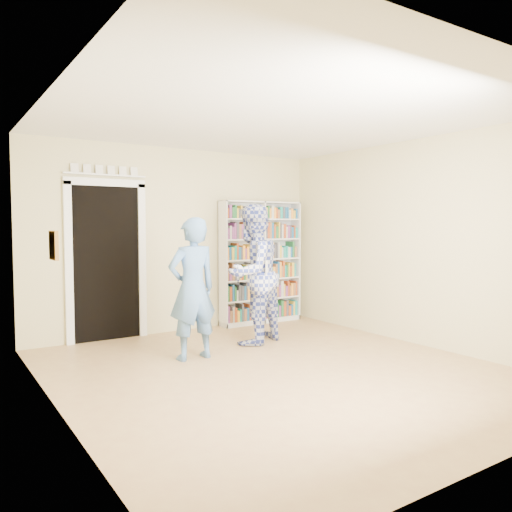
{
  "coord_description": "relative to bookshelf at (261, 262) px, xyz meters",
  "views": [
    {
      "loc": [
        -3.13,
        -4.3,
        1.57
      ],
      "look_at": [
        0.3,
        0.9,
        1.19
      ],
      "focal_mm": 35.0,
      "sensor_mm": 36.0,
      "label": 1
    }
  ],
  "objects": [
    {
      "name": "man_blue",
      "position": [
        -1.9,
        -1.4,
        -0.16
      ],
      "size": [
        0.62,
        0.42,
        1.66
      ],
      "primitive_type": "imported",
      "rotation": [
        0.0,
        0.0,
        3.18
      ],
      "color": "#517CB4",
      "rests_on": "floor"
    },
    {
      "name": "floor",
      "position": [
        -1.34,
        -2.34,
        -0.99
      ],
      "size": [
        5.0,
        5.0,
        0.0
      ],
      "primitive_type": "plane",
      "color": "#A2754E",
      "rests_on": "ground"
    },
    {
      "name": "bookshelf",
      "position": [
        0.0,
        0.0,
        0.0
      ],
      "size": [
        1.42,
        0.27,
        1.95
      ],
      "rotation": [
        0.0,
        0.0,
        0.07
      ],
      "color": "white",
      "rests_on": "floor"
    },
    {
      "name": "wall_left",
      "position": [
        -3.59,
        -2.34,
        0.36
      ],
      "size": [
        0.0,
        5.0,
        5.0
      ],
      "primitive_type": "plane",
      "rotation": [
        1.57,
        0.0,
        1.57
      ],
      "color": "beige",
      "rests_on": "floor"
    },
    {
      "name": "ceiling",
      "position": [
        -1.34,
        -2.34,
        1.71
      ],
      "size": [
        5.0,
        5.0,
        0.0
      ],
      "primitive_type": "plane",
      "rotation": [
        3.14,
        0.0,
        0.0
      ],
      "color": "white",
      "rests_on": "wall_back"
    },
    {
      "name": "wall_art",
      "position": [
        -3.57,
        -2.14,
        0.41
      ],
      "size": [
        0.03,
        0.25,
        0.25
      ],
      "primitive_type": "cube",
      "color": "brown",
      "rests_on": "wall_left"
    },
    {
      "name": "wall_back",
      "position": [
        -1.34,
        0.16,
        0.36
      ],
      "size": [
        4.5,
        0.0,
        4.5
      ],
      "primitive_type": "plane",
      "rotation": [
        1.57,
        0.0,
        0.0
      ],
      "color": "beige",
      "rests_on": "floor"
    },
    {
      "name": "doorway",
      "position": [
        -2.44,
        0.13,
        0.19
      ],
      "size": [
        1.1,
        0.08,
        2.43
      ],
      "color": "black",
      "rests_on": "floor"
    },
    {
      "name": "wall_right",
      "position": [
        0.91,
        -2.34,
        0.36
      ],
      "size": [
        0.0,
        5.0,
        5.0
      ],
      "primitive_type": "plane",
      "rotation": [
        1.57,
        0.0,
        -1.57
      ],
      "color": "beige",
      "rests_on": "floor"
    },
    {
      "name": "paper_sheet",
      "position": [
        -0.78,
        -1.34,
        -0.01
      ],
      "size": [
        0.17,
        0.12,
        0.29
      ],
      "primitive_type": "cube",
      "rotation": [
        0.0,
        0.0,
        0.6
      ],
      "color": "white",
      "rests_on": "man_plaid"
    },
    {
      "name": "man_plaid",
      "position": [
        -0.89,
        -1.12,
        -0.06
      ],
      "size": [
        1.1,
        0.99,
        1.85
      ],
      "primitive_type": "imported",
      "rotation": [
        0.0,
        0.0,
        3.54
      ],
      "color": "#32419A",
      "rests_on": "floor"
    }
  ]
}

